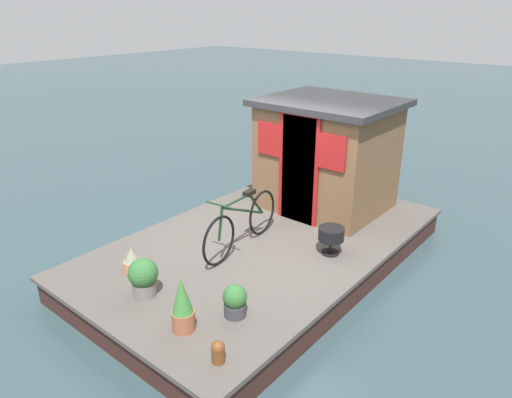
# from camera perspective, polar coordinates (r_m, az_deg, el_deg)

# --- Properties ---
(ground_plane) EXTENTS (60.00, 60.00, 0.00)m
(ground_plane) POSITION_cam_1_polar(r_m,az_deg,el_deg) (7.20, 1.03, -7.72)
(ground_plane) COLOR #2D4247
(houseboat_deck) EXTENTS (5.51, 3.28, 0.41)m
(houseboat_deck) POSITION_cam_1_polar(r_m,az_deg,el_deg) (7.10, 1.04, -6.29)
(houseboat_deck) COLOR #4C4742
(houseboat_deck) RESTS_ON ground_plane
(houseboat_cabin) EXTENTS (1.82, 2.12, 1.83)m
(houseboat_cabin) POSITION_cam_1_polar(r_m,az_deg,el_deg) (7.91, 8.59, 5.42)
(houseboat_cabin) COLOR brown
(houseboat_cabin) RESTS_ON houseboat_deck
(bicycle) EXTENTS (1.76, 0.50, 0.82)m
(bicycle) POSITION_cam_1_polar(r_m,az_deg,el_deg) (6.59, -1.72, -2.95)
(bicycle) COLOR black
(bicycle) RESTS_ON houseboat_deck
(potted_plant_basil) EXTENTS (0.27, 0.27, 0.38)m
(potted_plant_basil) POSITION_cam_1_polar(r_m,az_deg,el_deg) (5.30, -2.57, -12.23)
(potted_plant_basil) COLOR #38383D
(potted_plant_basil) RESTS_ON houseboat_deck
(potted_plant_rosemary) EXTENTS (0.36, 0.36, 0.48)m
(potted_plant_rosemary) POSITION_cam_1_polar(r_m,az_deg,el_deg) (5.75, -13.52, -9.15)
(potted_plant_rosemary) COLOR slate
(potted_plant_rosemary) RESTS_ON houseboat_deck
(potted_plant_thyme) EXTENTS (0.23, 0.23, 0.33)m
(potted_plant_thyme) POSITION_cam_1_polar(r_m,az_deg,el_deg) (6.33, -14.85, -7.16)
(potted_plant_thyme) COLOR #C6754C
(potted_plant_thyme) RESTS_ON houseboat_deck
(potted_plant_succulent) EXTENTS (0.25, 0.25, 0.63)m
(potted_plant_succulent) POSITION_cam_1_polar(r_m,az_deg,el_deg) (5.09, -8.94, -12.64)
(potted_plant_succulent) COLOR #935138
(potted_plant_succulent) RESTS_ON houseboat_deck
(charcoal_grill) EXTENTS (0.36, 0.36, 0.39)m
(charcoal_grill) POSITION_cam_1_polar(r_m,az_deg,el_deg) (6.55, 9.12, -4.33)
(charcoal_grill) COLOR black
(charcoal_grill) RESTS_ON houseboat_deck
(mooring_bollard) EXTENTS (0.14, 0.14, 0.24)m
(mooring_bollard) POSITION_cam_1_polar(r_m,az_deg,el_deg) (4.76, -4.63, -17.96)
(mooring_bollard) COLOR brown
(mooring_bollard) RESTS_ON houseboat_deck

